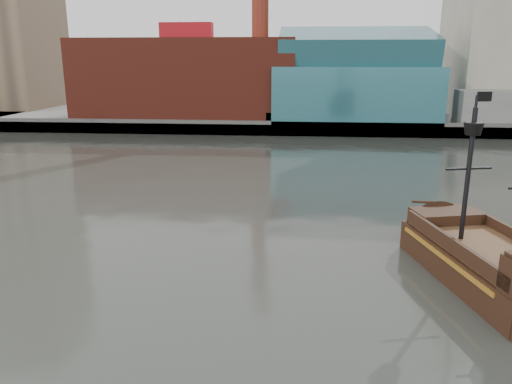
# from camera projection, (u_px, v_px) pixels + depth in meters

# --- Properties ---
(ground) EXTENTS (400.00, 400.00, 0.00)m
(ground) POSITION_uv_depth(u_px,v_px,m) (291.00, 299.00, 29.13)
(ground) COLOR #2D2F29
(ground) RESTS_ON ground
(promenade_far) EXTENTS (220.00, 60.00, 2.00)m
(promenade_far) POSITION_uv_depth(u_px,v_px,m) (300.00, 113.00, 117.28)
(promenade_far) COLOR slate
(promenade_far) RESTS_ON ground
(seawall) EXTENTS (220.00, 1.00, 2.60)m
(seawall) POSITION_uv_depth(u_px,v_px,m) (299.00, 129.00, 88.85)
(seawall) COLOR #4C4C49
(seawall) RESTS_ON ground
(skyline) EXTENTS (149.00, 45.00, 62.00)m
(skyline) POSITION_uv_depth(u_px,v_px,m) (328.00, 3.00, 103.49)
(skyline) COLOR brown
(skyline) RESTS_ON promenade_far
(pirate_ship) EXTENTS (8.79, 17.46, 12.54)m
(pirate_ship) POSITION_uv_depth(u_px,v_px,m) (488.00, 267.00, 30.82)
(pirate_ship) COLOR black
(pirate_ship) RESTS_ON ground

